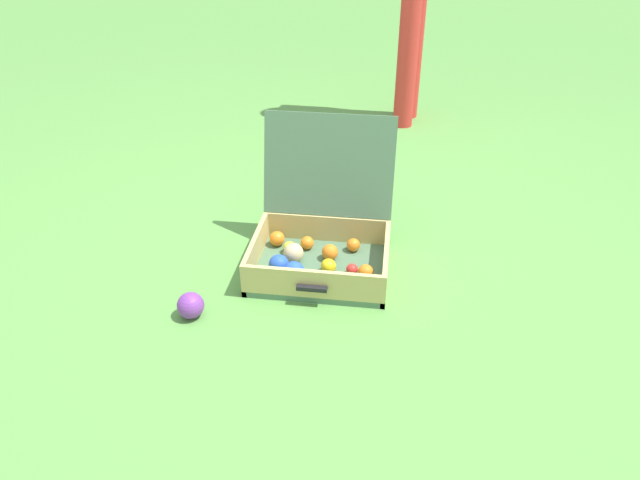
% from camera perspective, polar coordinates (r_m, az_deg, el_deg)
% --- Properties ---
extents(ground_plane, '(16.00, 16.00, 0.00)m').
position_cam_1_polar(ground_plane, '(2.21, 0.24, -3.74)').
color(ground_plane, '#569342').
extents(open_suitcase, '(0.52, 0.55, 0.54)m').
position_cam_1_polar(open_suitcase, '(2.23, -0.00, 0.18)').
color(open_suitcase, '#4C7051').
rests_on(open_suitcase, ground).
extents(stray_ball_on_grass, '(0.09, 0.09, 0.09)m').
position_cam_1_polar(stray_ball_on_grass, '(2.04, -12.77, -6.38)').
color(stray_ball_on_grass, purple).
rests_on(stray_ball_on_grass, ground).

